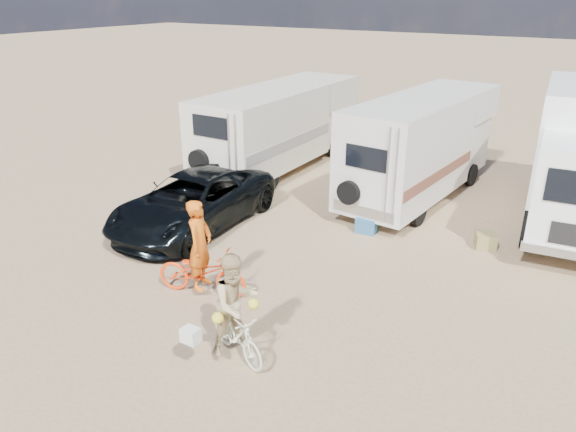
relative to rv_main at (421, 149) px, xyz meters
The scene contains 10 objects.
ground 7.02m from the rv_main, 87.30° to the right, with size 140.00×140.00×0.00m, color tan.
rv_main is the anchor object (origin of this frame).
rv_left 5.16m from the rv_main, behind, with size 2.32×7.37×2.79m, color white, non-canonical shape.
dark_suv 6.83m from the rv_main, 129.07° to the right, with size 2.36×5.11×1.42m, color black.
bike_man 8.12m from the rv_main, 103.14° to the right, with size 0.67×1.91×1.00m, color #EC3A0C.
bike_woman 9.22m from the rv_main, 89.74° to the right, with size 0.42×1.50×0.90m, color beige.
rider_man 8.08m from the rv_main, 103.14° to the right, with size 0.69×0.45×1.89m, color #D45C11.
rider_woman 9.18m from the rv_main, 89.74° to the right, with size 0.86×0.67×1.78m, color tan.
cooler 3.49m from the rv_main, 93.90° to the right, with size 0.52×0.38×0.41m, color #2C5E86.
crate 3.88m from the rv_main, 43.86° to the right, with size 0.48×0.48×0.38m, color olive.
Camera 1 is at (4.53, -8.42, 5.88)m, focal length 33.98 mm.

